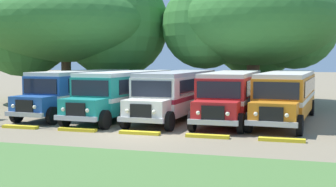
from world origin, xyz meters
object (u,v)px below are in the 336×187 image
at_px(secondary_tree, 72,23).
at_px(parked_bus_slot_1, 125,91).
at_px(parked_bus_slot_3, 232,93).
at_px(parked_bus_slot_4, 286,94).
at_px(parked_bus_slot_2, 177,92).
at_px(parked_bus_slot_0, 81,90).
at_px(broad_shade_tree, 254,24).

bearing_deg(secondary_tree, parked_bus_slot_1, -45.32).
height_order(parked_bus_slot_3, parked_bus_slot_4, same).
bearing_deg(parked_bus_slot_1, parked_bus_slot_4, 98.68).
relative_size(parked_bus_slot_2, parked_bus_slot_3, 1.00).
relative_size(parked_bus_slot_1, parked_bus_slot_2, 1.00).
relative_size(parked_bus_slot_1, parked_bus_slot_3, 1.01).
xyz_separation_m(parked_bus_slot_0, secondary_tree, (-4.61, 7.43, 4.98)).
bearing_deg(parked_bus_slot_4, parked_bus_slot_1, -80.10).
bearing_deg(parked_bus_slot_4, parked_bus_slot_2, -80.95).
height_order(parked_bus_slot_4, broad_shade_tree, broad_shade_tree).
bearing_deg(parked_bus_slot_4, parked_bus_slot_0, -84.25).
bearing_deg(parked_bus_slot_0, parked_bus_slot_3, 93.46).
bearing_deg(parked_bus_slot_0, parked_bus_slot_2, 91.51).
xyz_separation_m(parked_bus_slot_1, secondary_tree, (-8.00, 8.09, 4.98)).
distance_m(parked_bus_slot_0, parked_bus_slot_4, 13.01).
distance_m(parked_bus_slot_0, parked_bus_slot_3, 9.90).
height_order(parked_bus_slot_0, parked_bus_slot_2, same).
distance_m(parked_bus_slot_4, secondary_tree, 19.71).
distance_m(parked_bus_slot_3, parked_bus_slot_4, 3.12).
xyz_separation_m(parked_bus_slot_3, secondary_tree, (-14.51, 7.54, 4.98)).
relative_size(parked_bus_slot_4, broad_shade_tree, 0.81).
bearing_deg(parked_bus_slot_3, secondary_tree, -116.96).
bearing_deg(broad_shade_tree, parked_bus_slot_3, -91.35).
relative_size(parked_bus_slot_3, parked_bus_slot_4, 0.99).
height_order(parked_bus_slot_0, secondary_tree, secondary_tree).
distance_m(parked_bus_slot_1, broad_shade_tree, 13.52).
xyz_separation_m(parked_bus_slot_3, broad_shade_tree, (0.24, 10.15, 4.76)).
bearing_deg(parked_bus_slot_1, parked_bus_slot_2, 100.38).
bearing_deg(parked_bus_slot_2, parked_bus_slot_4, 96.60).
relative_size(parked_bus_slot_0, parked_bus_slot_4, 1.00).
bearing_deg(parked_bus_slot_0, parked_bus_slot_4, 94.74).
bearing_deg(parked_bus_slot_3, parked_bus_slot_0, -90.16).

